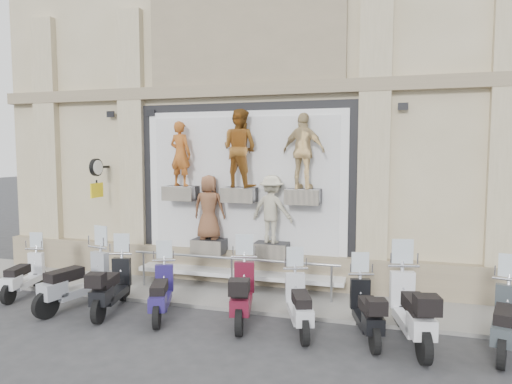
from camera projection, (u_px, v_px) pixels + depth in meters
ground at (197, 328)px, 8.70m from camera, size 90.00×90.00×0.00m
sidewalk at (233, 293)px, 10.70m from camera, size 16.00×2.20×0.08m
building at (282, 70)px, 14.85m from camera, size 14.00×8.60×12.00m
shop_vitrine at (245, 189)px, 11.07m from camera, size 5.60×0.94×4.30m
guard_rail at (232, 277)px, 10.57m from camera, size 5.06×0.10×0.93m
clock_sign_bracket at (97, 173)px, 11.91m from camera, size 0.10×0.80×1.02m
scooter_b at (24, 266)px, 10.62m from camera, size 0.86×1.79×1.40m
scooter_c at (76, 269)px, 9.77m from camera, size 1.08×2.17×1.69m
scooter_d at (111, 275)px, 9.56m from camera, size 0.95×1.98×1.55m
scooter_e at (161, 282)px, 9.24m from camera, size 1.13×1.87×1.46m
scooter_f at (242, 281)px, 8.99m from camera, size 1.04×2.08×1.63m
scooter_g at (299, 292)px, 8.52m from camera, size 1.11×1.89×1.48m
scooter_h at (367, 299)px, 8.18m from camera, size 0.98×1.86×1.45m
scooter_i at (412, 296)px, 7.92m from camera, size 1.07×2.21×1.73m
scooter_j at (506, 307)px, 7.58m from camera, size 1.04×2.00×1.56m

